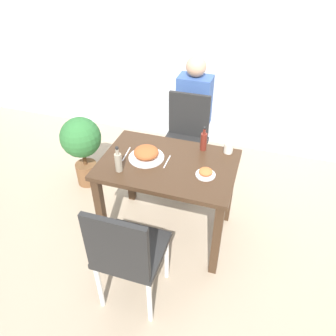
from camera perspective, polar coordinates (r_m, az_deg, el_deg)
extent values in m
plane|color=tan|center=(2.95, 0.00, -10.69)|extent=(16.00, 16.00, 0.00)
cube|color=silver|center=(3.63, 8.21, 22.56)|extent=(8.00, 0.05, 2.60)
cube|color=#3D2819|center=(2.47, 0.00, 0.59)|extent=(1.02, 0.69, 0.04)
cube|color=#3D2819|center=(2.66, -11.58, -7.64)|extent=(0.06, 0.06, 0.70)
cube|color=#3D2819|center=(2.44, 8.43, -12.36)|extent=(0.06, 0.06, 0.70)
cube|color=#3D2819|center=(3.05, -6.58, -0.28)|extent=(0.06, 0.06, 0.70)
cube|color=#3D2819|center=(2.86, 10.68, -3.68)|extent=(0.06, 0.06, 0.70)
cube|color=black|center=(2.23, -6.27, -13.95)|extent=(0.42, 0.42, 0.04)
cube|color=black|center=(1.94, -8.99, -13.60)|extent=(0.40, 0.04, 0.44)
cylinder|color=white|center=(2.48, -0.25, -15.39)|extent=(0.03, 0.03, 0.44)
cylinder|color=white|center=(2.57, -8.11, -13.31)|extent=(0.03, 0.03, 0.44)
cylinder|color=white|center=(2.29, -3.24, -22.18)|extent=(0.03, 0.03, 0.44)
cylinder|color=white|center=(2.39, -11.86, -19.52)|extent=(0.03, 0.03, 0.44)
cube|color=black|center=(3.16, 2.63, 3.79)|extent=(0.42, 0.42, 0.04)
cube|color=black|center=(3.20, 3.69, 9.19)|extent=(0.40, 0.04, 0.44)
cylinder|color=white|center=(3.20, -1.46, -0.93)|extent=(0.03, 0.03, 0.44)
cylinder|color=white|center=(3.12, 4.80, -2.16)|extent=(0.03, 0.03, 0.44)
cylinder|color=white|center=(3.47, 0.46, 2.55)|extent=(0.03, 0.03, 0.44)
cylinder|color=white|center=(3.41, 6.25, 1.49)|extent=(0.03, 0.03, 0.44)
cylinder|color=white|center=(2.51, -3.78, 1.86)|extent=(0.27, 0.27, 0.01)
ellipsoid|color=#A35128|center=(2.48, -3.82, 2.74)|extent=(0.19, 0.19, 0.08)
cylinder|color=white|center=(2.35, 6.54, -1.17)|extent=(0.14, 0.14, 0.01)
ellipsoid|color=#CC6633|center=(2.33, 6.59, -0.64)|extent=(0.10, 0.10, 0.04)
cylinder|color=silver|center=(2.59, 10.50, 3.47)|extent=(0.07, 0.07, 0.08)
cylinder|color=gray|center=(2.37, -8.63, 0.96)|extent=(0.05, 0.05, 0.14)
cylinder|color=gray|center=(2.31, -8.83, 2.79)|extent=(0.02, 0.02, 0.04)
sphere|color=black|center=(2.30, -8.91, 3.47)|extent=(0.03, 0.03, 0.03)
cylinder|color=maroon|center=(2.58, 6.22, 4.57)|extent=(0.05, 0.05, 0.14)
cylinder|color=maroon|center=(2.54, 6.36, 6.32)|extent=(0.02, 0.02, 0.04)
sphere|color=black|center=(2.52, 6.41, 6.96)|extent=(0.03, 0.03, 0.03)
cube|color=silver|center=(2.57, -7.25, 2.43)|extent=(0.03, 0.19, 0.00)
cube|color=silver|center=(2.47, -0.16, 1.12)|extent=(0.01, 0.16, 0.00)
cylinder|color=brown|center=(3.47, -13.88, -0.83)|extent=(0.21, 0.21, 0.23)
cylinder|color=brown|center=(3.37, -14.31, 1.51)|extent=(0.04, 0.04, 0.12)
sphere|color=#2D6B33|center=(3.23, -14.98, 5.16)|extent=(0.39, 0.39, 0.39)
cube|color=#2D3347|center=(3.68, 4.25, 4.75)|extent=(0.28, 0.20, 0.45)
cube|color=#385699|center=(3.45, 4.62, 11.58)|extent=(0.34, 0.22, 0.52)
sphere|color=tan|center=(3.31, 4.94, 17.21)|extent=(0.20, 0.20, 0.20)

